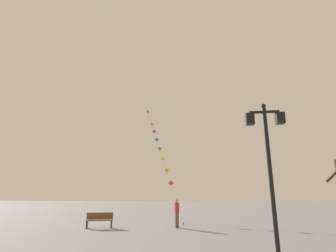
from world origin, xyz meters
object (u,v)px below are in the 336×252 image
(kite_train, at_px, (159,146))
(kite_flyer, at_px, (177,212))
(park_bench, at_px, (100,220))
(twin_lantern_lamp_post, at_px, (268,147))

(kite_train, distance_m, kite_flyer, 10.22)
(kite_train, relative_size, park_bench, 7.40)
(park_bench, bearing_deg, twin_lantern_lamp_post, -56.52)
(kite_train, height_order, park_bench, kite_train)
(kite_train, xyz_separation_m, kite_flyer, (2.43, -8.06, -5.79))
(kite_flyer, relative_size, park_bench, 1.03)
(kite_train, distance_m, park_bench, 11.00)
(kite_train, bearing_deg, twin_lantern_lamp_post, -68.49)
(kite_flyer, bearing_deg, twin_lantern_lamp_post, -171.20)
(kite_train, relative_size, kite_flyer, 7.18)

